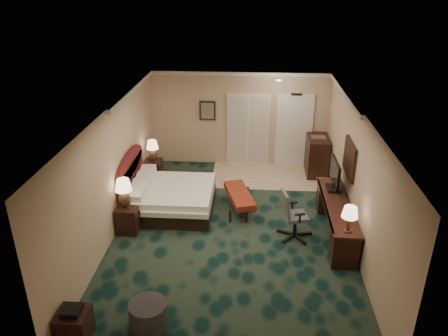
# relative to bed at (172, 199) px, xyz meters

# --- Properties ---
(floor) EXTENTS (5.00, 7.50, 0.00)m
(floor) POSITION_rel_bed_xyz_m (1.45, -0.85, -0.30)
(floor) COLOR black
(floor) RESTS_ON ground
(ceiling) EXTENTS (5.00, 7.50, 0.00)m
(ceiling) POSITION_rel_bed_xyz_m (1.45, -0.85, 2.40)
(ceiling) COLOR silver
(ceiling) RESTS_ON wall_back
(wall_back) EXTENTS (5.00, 0.00, 2.70)m
(wall_back) POSITION_rel_bed_xyz_m (1.45, 2.90, 1.05)
(wall_back) COLOR #BDAC8F
(wall_back) RESTS_ON ground
(wall_front) EXTENTS (5.00, 0.00, 2.70)m
(wall_front) POSITION_rel_bed_xyz_m (1.45, -4.60, 1.05)
(wall_front) COLOR #BDAC8F
(wall_front) RESTS_ON ground
(wall_left) EXTENTS (0.00, 7.50, 2.70)m
(wall_left) POSITION_rel_bed_xyz_m (-1.05, -0.85, 1.05)
(wall_left) COLOR #BDAC8F
(wall_left) RESTS_ON ground
(wall_right) EXTENTS (0.00, 7.50, 2.70)m
(wall_right) POSITION_rel_bed_xyz_m (3.95, -0.85, 1.05)
(wall_right) COLOR #BDAC8F
(wall_right) RESTS_ON ground
(crown_molding) EXTENTS (5.00, 7.50, 0.10)m
(crown_molding) POSITION_rel_bed_xyz_m (1.45, -0.85, 2.35)
(crown_molding) COLOR silver
(crown_molding) RESTS_ON wall_back
(tile_patch) EXTENTS (3.20, 1.70, 0.01)m
(tile_patch) POSITION_rel_bed_xyz_m (2.35, 2.05, -0.30)
(tile_patch) COLOR beige
(tile_patch) RESTS_ON ground
(headboard) EXTENTS (0.12, 2.00, 1.40)m
(headboard) POSITION_rel_bed_xyz_m (-0.99, 0.15, 0.40)
(headboard) COLOR #471512
(headboard) RESTS_ON ground
(entry_door) EXTENTS (1.02, 0.06, 2.18)m
(entry_door) POSITION_rel_bed_xyz_m (3.00, 2.87, 0.75)
(entry_door) COLOR silver
(entry_door) RESTS_ON ground
(closet_doors) EXTENTS (1.20, 0.06, 2.10)m
(closet_doors) POSITION_rel_bed_xyz_m (1.70, 2.86, 0.75)
(closet_doors) COLOR beige
(closet_doors) RESTS_ON ground
(wall_art) EXTENTS (0.45, 0.06, 0.55)m
(wall_art) POSITION_rel_bed_xyz_m (0.55, 2.86, 1.30)
(wall_art) COLOR #516E5C
(wall_art) RESTS_ON wall_back
(wall_mirror) EXTENTS (0.05, 0.95, 0.75)m
(wall_mirror) POSITION_rel_bed_xyz_m (3.91, -0.25, 1.25)
(wall_mirror) COLOR white
(wall_mirror) RESTS_ON wall_right
(bed) EXTENTS (1.90, 1.76, 0.60)m
(bed) POSITION_rel_bed_xyz_m (0.00, 0.00, 0.00)
(bed) COLOR white
(bed) RESTS_ON ground
(nightstand_near) EXTENTS (0.47, 0.54, 0.59)m
(nightstand_near) POSITION_rel_bed_xyz_m (-0.80, -0.93, -0.01)
(nightstand_near) COLOR black
(nightstand_near) RESTS_ON ground
(nightstand_far) EXTENTS (0.44, 0.51, 0.56)m
(nightstand_far) POSITION_rel_bed_xyz_m (-0.81, 1.61, -0.02)
(nightstand_far) COLOR black
(nightstand_far) RESTS_ON ground
(lamp_near) EXTENTS (0.44, 0.44, 0.67)m
(lamp_near) POSITION_rel_bed_xyz_m (-0.82, -0.98, 0.62)
(lamp_near) COLOR #32190F
(lamp_near) RESTS_ON nightstand_near
(lamp_far) EXTENTS (0.38, 0.38, 0.60)m
(lamp_far) POSITION_rel_bed_xyz_m (-0.78, 1.56, 0.55)
(lamp_far) COLOR #32190F
(lamp_far) RESTS_ON nightstand_far
(bed_bench) EXTENTS (0.83, 1.42, 0.46)m
(bed_bench) POSITION_rel_bed_xyz_m (1.57, 0.13, -0.07)
(bed_bench) COLOR maroon
(bed_bench) RESTS_ON ground
(ottoman) EXTENTS (0.70, 0.70, 0.44)m
(ottoman) POSITION_rel_bed_xyz_m (0.28, -3.70, -0.08)
(ottoman) COLOR #2E2E2E
(ottoman) RESTS_ON ground
(side_table) EXTENTS (0.47, 0.47, 0.50)m
(side_table) POSITION_rel_bed_xyz_m (-0.79, -4.04, -0.05)
(side_table) COLOR black
(side_table) RESTS_ON ground
(desk) EXTENTS (0.56, 2.58, 0.74)m
(desk) POSITION_rel_bed_xyz_m (3.65, -0.78, 0.07)
(desk) COLOR black
(desk) RESTS_ON ground
(tv) EXTENTS (0.09, 0.89, 0.69)m
(tv) POSITION_rel_bed_xyz_m (3.66, -0.11, 0.79)
(tv) COLOR black
(tv) RESTS_ON desk
(desk_lamp) EXTENTS (0.34, 0.34, 0.53)m
(desk_lamp) POSITION_rel_bed_xyz_m (3.67, -1.85, 0.71)
(desk_lamp) COLOR #32190F
(desk_lamp) RESTS_ON desk
(desk_chair) EXTENTS (0.74, 0.71, 1.08)m
(desk_chair) POSITION_rel_bed_xyz_m (2.79, -0.93, 0.24)
(desk_chair) COLOR #595959
(desk_chair) RESTS_ON ground
(minibar) EXTENTS (0.56, 1.00, 1.06)m
(minibar) POSITION_rel_bed_xyz_m (3.62, 2.35, 0.23)
(minibar) COLOR black
(minibar) RESTS_ON ground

